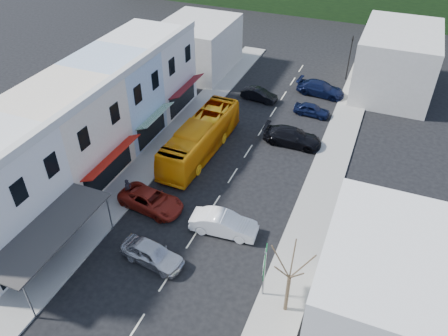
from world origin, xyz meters
TOP-DOWN VIEW (x-y plane):
  - ground at (0.00, 0.00)m, footprint 120.00×120.00m
  - sidewalk_left at (-7.50, 10.00)m, footprint 3.00×52.00m
  - sidewalk_right at (7.50, 10.00)m, footprint 3.00×52.00m
  - shopfront_row at (-12.49, 5.00)m, footprint 8.25×30.00m
  - right_building at (13.50, -4.00)m, footprint 8.00×9.00m
  - distant_block_left at (-12.00, 27.00)m, footprint 8.00×10.00m
  - distant_block_right at (11.00, 30.00)m, footprint 8.00×12.00m
  - bus at (-3.99, 10.17)m, footprint 2.85×11.67m
  - car_silver at (-1.57, -3.03)m, footprint 4.60×2.38m
  - car_white at (1.85, 1.42)m, footprint 4.54×2.19m
  - car_red at (-4.41, 1.77)m, footprint 4.82×2.51m
  - car_black_near at (3.42, 14.73)m, footprint 4.51×1.87m
  - car_navy_mid at (3.90, 20.83)m, footprint 4.51×2.08m
  - car_black_far at (-2.26, 21.91)m, footprint 4.58×2.31m
  - car_navy_far at (3.77, 25.76)m, footprint 4.65×2.25m
  - pedestrian_left at (-6.63, 2.07)m, footprint 0.60×0.71m
  - direction_sign at (6.24, -2.86)m, footprint 0.91×1.85m
  - street_tree at (7.87, -3.41)m, footprint 2.48×2.48m
  - traffic_signal at (5.80, 30.95)m, footprint 0.98×1.30m

SIDE VIEW (x-z plane):
  - ground at x=0.00m, z-range 0.00..0.00m
  - sidewalk_left at x=-7.50m, z-range 0.00..0.15m
  - sidewalk_right at x=7.50m, z-range 0.00..0.15m
  - car_silver at x=-1.57m, z-range 0.00..1.40m
  - car_white at x=1.85m, z-range 0.00..1.40m
  - car_red at x=-4.41m, z-range 0.00..1.40m
  - car_black_near at x=3.42m, z-range 0.00..1.40m
  - car_navy_mid at x=3.90m, z-range 0.00..1.40m
  - car_black_far at x=-2.26m, z-range 0.00..1.40m
  - car_navy_far at x=3.77m, z-range 0.00..1.40m
  - pedestrian_left at x=-6.63m, z-range 0.15..1.85m
  - bus at x=-3.99m, z-range 0.00..3.10m
  - direction_sign at x=6.24m, z-range 0.00..3.93m
  - traffic_signal at x=5.80m, z-range 0.00..5.41m
  - distant_block_left at x=-12.00m, z-range 0.00..6.00m
  - street_tree at x=7.87m, z-range 0.00..6.17m
  - distant_block_right at x=11.00m, z-range 0.00..7.00m
  - shopfront_row at x=-12.49m, z-range 0.00..8.00m
  - right_building at x=13.50m, z-range 0.00..8.00m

